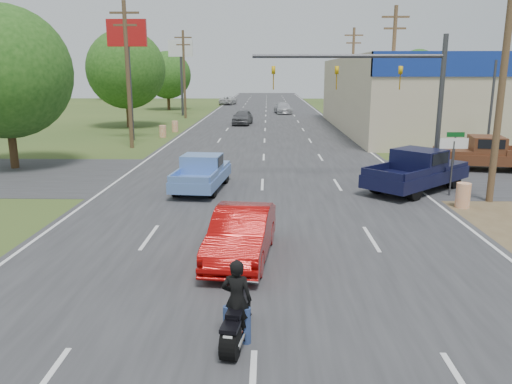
{
  "coord_description": "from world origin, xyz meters",
  "views": [
    {
      "loc": [
        0.23,
        -7.36,
        5.22
      ],
      "look_at": [
        -0.15,
        9.05,
        1.3
      ],
      "focal_mm": 35.0,
      "sensor_mm": 36.0,
      "label": 1
    }
  ],
  "objects_px": {
    "distant_car_grey": "(243,117)",
    "red_convertible": "(241,235)",
    "motorcycle": "(236,323)",
    "brown_pickup": "(485,153)",
    "rider": "(237,305)",
    "navy_pickup": "(419,170)",
    "distant_car_silver": "(283,108)",
    "distant_car_white": "(228,101)",
    "blue_pickup": "(202,172)"
  },
  "relations": [
    {
      "from": "navy_pickup",
      "to": "distant_car_silver",
      "type": "height_order",
      "value": "navy_pickup"
    },
    {
      "from": "blue_pickup",
      "to": "navy_pickup",
      "type": "distance_m",
      "value": 9.84
    },
    {
      "from": "distant_car_silver",
      "to": "motorcycle",
      "type": "bearing_deg",
      "value": -98.65
    },
    {
      "from": "red_convertible",
      "to": "navy_pickup",
      "type": "relative_size",
      "value": 0.79
    },
    {
      "from": "brown_pickup",
      "to": "distant_car_white",
      "type": "relative_size",
      "value": 1.2
    },
    {
      "from": "distant_car_silver",
      "to": "distant_car_white",
      "type": "relative_size",
      "value": 1.0
    },
    {
      "from": "rider",
      "to": "distant_car_grey",
      "type": "bearing_deg",
      "value": -78.5
    },
    {
      "from": "red_convertible",
      "to": "blue_pickup",
      "type": "height_order",
      "value": "blue_pickup"
    },
    {
      "from": "blue_pickup",
      "to": "navy_pickup",
      "type": "bearing_deg",
      "value": 5.93
    },
    {
      "from": "red_convertible",
      "to": "rider",
      "type": "distance_m",
      "value": 4.6
    },
    {
      "from": "blue_pickup",
      "to": "navy_pickup",
      "type": "height_order",
      "value": "navy_pickup"
    },
    {
      "from": "red_convertible",
      "to": "brown_pickup",
      "type": "xyz_separation_m",
      "value": [
        12.71,
        13.88,
        0.21
      ]
    },
    {
      "from": "blue_pickup",
      "to": "brown_pickup",
      "type": "relative_size",
      "value": 0.85
    },
    {
      "from": "blue_pickup",
      "to": "distant_car_white",
      "type": "height_order",
      "value": "blue_pickup"
    },
    {
      "from": "rider",
      "to": "distant_car_white",
      "type": "xyz_separation_m",
      "value": [
        -6.15,
        76.9,
        -0.14
      ]
    },
    {
      "from": "navy_pickup",
      "to": "distant_car_grey",
      "type": "height_order",
      "value": "navy_pickup"
    },
    {
      "from": "distant_car_white",
      "to": "motorcycle",
      "type": "bearing_deg",
      "value": 102.81
    },
    {
      "from": "motorcycle",
      "to": "distant_car_silver",
      "type": "relative_size",
      "value": 0.41
    },
    {
      "from": "blue_pickup",
      "to": "rider",
      "type": "bearing_deg",
      "value": -74.2
    },
    {
      "from": "distant_car_grey",
      "to": "distant_car_silver",
      "type": "relative_size",
      "value": 0.9
    },
    {
      "from": "blue_pickup",
      "to": "red_convertible",
      "type": "bearing_deg",
      "value": -70.06
    },
    {
      "from": "motorcycle",
      "to": "brown_pickup",
      "type": "bearing_deg",
      "value": 64.68
    },
    {
      "from": "rider",
      "to": "navy_pickup",
      "type": "height_order",
      "value": "navy_pickup"
    },
    {
      "from": "blue_pickup",
      "to": "distant_car_silver",
      "type": "relative_size",
      "value": 1.01
    },
    {
      "from": "distant_car_grey",
      "to": "red_convertible",
      "type": "bearing_deg",
      "value": -81.81
    },
    {
      "from": "motorcycle",
      "to": "distant_car_grey",
      "type": "bearing_deg",
      "value": 101.49
    },
    {
      "from": "red_convertible",
      "to": "distant_car_grey",
      "type": "bearing_deg",
      "value": 98.95
    },
    {
      "from": "brown_pickup",
      "to": "navy_pickup",
      "type": "bearing_deg",
      "value": 144.36
    },
    {
      "from": "rider",
      "to": "brown_pickup",
      "type": "xyz_separation_m",
      "value": [
        12.56,
        18.48,
        0.12
      ]
    },
    {
      "from": "motorcycle",
      "to": "brown_pickup",
      "type": "relative_size",
      "value": 0.34
    },
    {
      "from": "brown_pickup",
      "to": "rider",
      "type": "bearing_deg",
      "value": 155.71
    },
    {
      "from": "motorcycle",
      "to": "blue_pickup",
      "type": "distance_m",
      "value": 13.69
    },
    {
      "from": "rider",
      "to": "distant_car_silver",
      "type": "relative_size",
      "value": 0.33
    },
    {
      "from": "motorcycle",
      "to": "distant_car_white",
      "type": "bearing_deg",
      "value": 103.4
    },
    {
      "from": "rider",
      "to": "navy_pickup",
      "type": "distance_m",
      "value": 15.39
    },
    {
      "from": "rider",
      "to": "distant_car_silver",
      "type": "distance_m",
      "value": 57.93
    },
    {
      "from": "distant_car_grey",
      "to": "navy_pickup",
      "type": "bearing_deg",
      "value": -66.86
    },
    {
      "from": "distant_car_silver",
      "to": "distant_car_white",
      "type": "bearing_deg",
      "value": 108.71
    },
    {
      "from": "blue_pickup",
      "to": "distant_car_white",
      "type": "relative_size",
      "value": 1.02
    },
    {
      "from": "distant_car_grey",
      "to": "motorcycle",
      "type": "bearing_deg",
      "value": -81.91
    },
    {
      "from": "red_convertible",
      "to": "navy_pickup",
      "type": "bearing_deg",
      "value": 55.59
    },
    {
      "from": "motorcycle",
      "to": "rider",
      "type": "relative_size",
      "value": 1.23
    },
    {
      "from": "distant_car_grey",
      "to": "distant_car_white",
      "type": "xyz_separation_m",
      "value": [
        -4.14,
        33.82,
        -0.08
      ]
    },
    {
      "from": "distant_car_grey",
      "to": "distant_car_white",
      "type": "distance_m",
      "value": 34.07
    },
    {
      "from": "distant_car_silver",
      "to": "distant_car_grey",
      "type": "bearing_deg",
      "value": -113.43
    },
    {
      "from": "blue_pickup",
      "to": "distant_car_grey",
      "type": "xyz_separation_m",
      "value": [
        0.39,
        29.65,
        -0.05
      ]
    },
    {
      "from": "distant_car_silver",
      "to": "distant_car_white",
      "type": "xyz_separation_m",
      "value": [
        -8.77,
        19.03,
        -0.03
      ]
    },
    {
      "from": "distant_car_silver",
      "to": "distant_car_white",
      "type": "distance_m",
      "value": 20.95
    },
    {
      "from": "blue_pickup",
      "to": "brown_pickup",
      "type": "xyz_separation_m",
      "value": [
        14.95,
        5.05,
        0.13
      ]
    },
    {
      "from": "blue_pickup",
      "to": "brown_pickup",
      "type": "distance_m",
      "value": 15.79
    }
  ]
}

